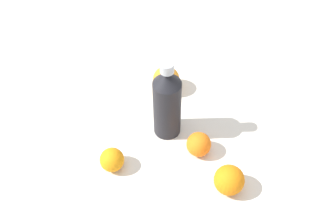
{
  "coord_description": "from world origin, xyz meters",
  "views": [
    {
      "loc": [
        0.57,
        -0.35,
        0.88
      ],
      "look_at": [
        0.0,
        0.03,
        0.08
      ],
      "focal_mm": 42.54,
      "sensor_mm": 36.0,
      "label": 1
    }
  ],
  "objects_px": {
    "orange_0": "(166,79)",
    "water_bottle": "(168,103)",
    "orange_1": "(112,160)",
    "orange_2": "(229,180)",
    "orange_3": "(199,144)"
  },
  "relations": [
    {
      "from": "orange_0",
      "to": "orange_1",
      "type": "bearing_deg",
      "value": -59.95
    },
    {
      "from": "orange_1",
      "to": "orange_3",
      "type": "distance_m",
      "value": 0.23
    },
    {
      "from": "orange_0",
      "to": "orange_2",
      "type": "bearing_deg",
      "value": -9.51
    },
    {
      "from": "orange_1",
      "to": "orange_0",
      "type": "bearing_deg",
      "value": 120.05
    },
    {
      "from": "orange_1",
      "to": "orange_2",
      "type": "distance_m",
      "value": 0.3
    },
    {
      "from": "orange_0",
      "to": "orange_3",
      "type": "relative_size",
      "value": 1.22
    },
    {
      "from": "orange_0",
      "to": "orange_1",
      "type": "relative_size",
      "value": 1.28
    },
    {
      "from": "water_bottle",
      "to": "orange_2",
      "type": "relative_size",
      "value": 3.31
    },
    {
      "from": "orange_1",
      "to": "orange_3",
      "type": "bearing_deg",
      "value": 68.19
    },
    {
      "from": "water_bottle",
      "to": "orange_0",
      "type": "distance_m",
      "value": 0.18
    },
    {
      "from": "orange_2",
      "to": "orange_3",
      "type": "relative_size",
      "value": 1.15
    },
    {
      "from": "water_bottle",
      "to": "orange_2",
      "type": "xyz_separation_m",
      "value": [
        0.23,
        0.02,
        -0.08
      ]
    },
    {
      "from": "water_bottle",
      "to": "orange_1",
      "type": "distance_m",
      "value": 0.2
    },
    {
      "from": "orange_0",
      "to": "orange_3",
      "type": "bearing_deg",
      "value": -13.43
    },
    {
      "from": "orange_0",
      "to": "water_bottle",
      "type": "bearing_deg",
      "value": -31.86
    }
  ]
}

